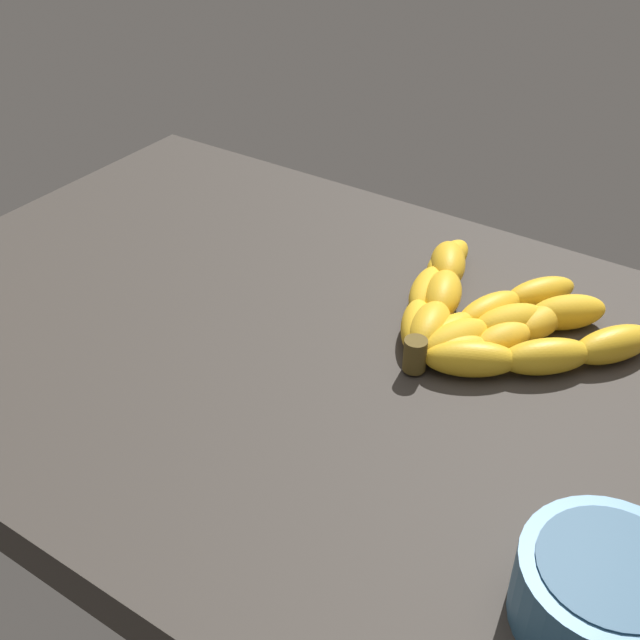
% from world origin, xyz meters
% --- Properties ---
extents(ground_plane, '(0.91, 0.57, 0.04)m').
position_xyz_m(ground_plane, '(0.00, 0.00, -0.02)').
color(ground_plane, '#38332D').
extents(banana_bunch, '(0.24, 0.21, 0.03)m').
position_xyz_m(banana_bunch, '(0.09, 0.10, 0.02)').
color(banana_bunch, gold).
rests_on(banana_bunch, ground_plane).
extents(small_bowl, '(0.11, 0.11, 0.05)m').
position_xyz_m(small_bowl, '(0.27, -0.13, 0.03)').
color(small_bowl, teal).
rests_on(small_bowl, ground_plane).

